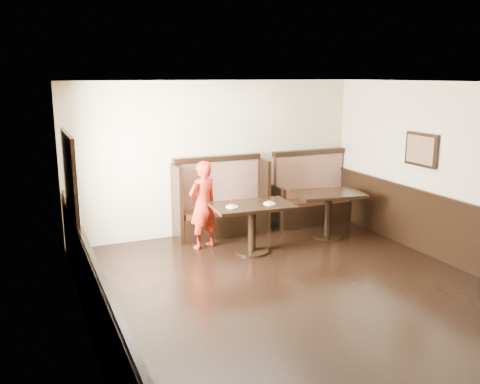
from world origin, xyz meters
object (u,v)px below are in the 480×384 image
table_main (252,216)px  table_neighbor (328,204)px  child (203,205)px  booth_neighbor (311,199)px  booth_main (220,206)px

table_main → table_neighbor: bearing=12.0°
table_main → table_neighbor: table_neighbor is taller
child → booth_neighbor: bearing=174.9°
table_main → table_neighbor: (1.62, 0.21, -0.01)m
booth_main → child: size_ratio=1.16×
booth_main → table_neighbor: bearing=-28.7°
booth_neighbor → table_main: size_ratio=1.22×
table_main → child: 0.87m
booth_neighbor → table_main: booth_neighbor is taller
booth_main → table_neighbor: booth_main is taller
booth_main → table_main: 1.17m
booth_neighbor → table_neighbor: 0.98m
booth_main → child: bearing=-132.3°
booth_neighbor → table_main: (-1.84, -1.16, 0.15)m
booth_neighbor → booth_main: bearing=179.9°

